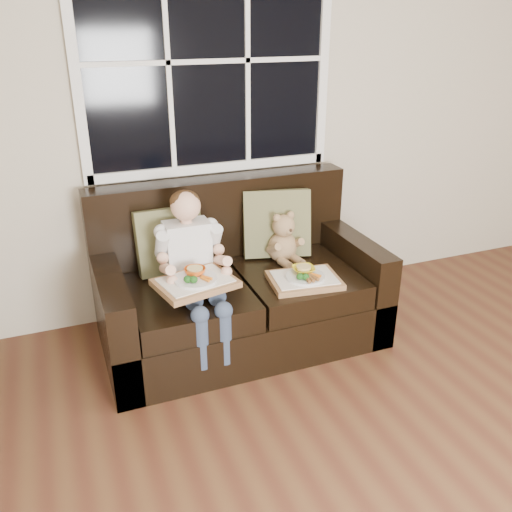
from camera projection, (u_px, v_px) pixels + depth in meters
name	position (u px, v px, depth m)	size (l,w,h in m)	color
window_back	(208.00, 61.00, 3.27)	(1.62, 0.04, 1.37)	black
loveseat	(237.00, 291.00, 3.42)	(1.70, 0.92, 0.96)	black
pillow_left	(169.00, 241.00, 3.29)	(0.40, 0.19, 0.41)	olive
pillow_right	(276.00, 223.00, 3.52)	(0.47, 0.30, 0.45)	olive
child	(192.00, 257.00, 3.08)	(0.38, 0.59, 0.86)	silver
teddy_bear	(283.00, 241.00, 3.46)	(0.21, 0.26, 0.34)	#AD7D5B
tray_left	(195.00, 281.00, 2.96)	(0.47, 0.40, 0.09)	#997145
tray_right	(304.00, 278.00, 3.20)	(0.44, 0.36, 0.09)	#997145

